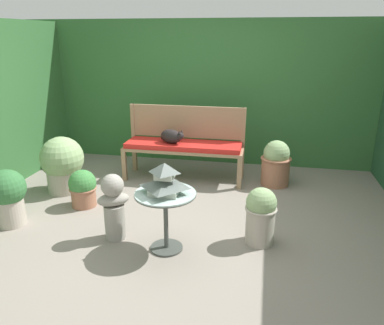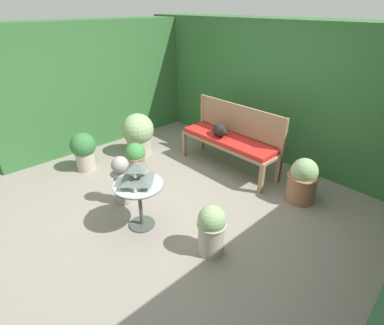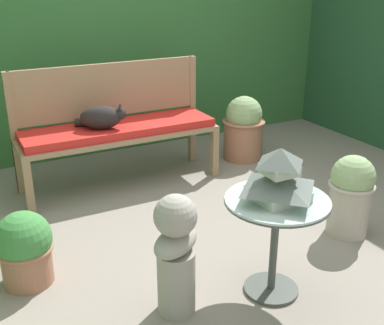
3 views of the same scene
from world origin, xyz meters
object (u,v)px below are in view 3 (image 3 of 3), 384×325
garden_bench (119,133)px  potted_plant_table_near (351,193)px  garden_bust (176,252)px  cat (101,117)px  potted_plant_patio_mid (243,128)px  patio_table (276,220)px  pagoda_birdhouse (279,178)px  potted_plant_hedge_corner (25,248)px

garden_bench → potted_plant_table_near: 1.94m
garden_bust → potted_plant_table_near: 1.46m
cat → potted_plant_table_near: 2.02m
garden_bust → potted_plant_patio_mid: (1.61, 1.81, -0.06)m
garden_bust → potted_plant_table_near: garden_bust is taller
patio_table → pagoda_birdhouse: size_ratio=1.65×
pagoda_birdhouse → garden_bust: (-0.57, 0.10, -0.35)m
garden_bust → potted_plant_patio_mid: size_ratio=1.10×
potted_plant_table_near → garden_bench: bearing=125.7°
pagoda_birdhouse → potted_plant_table_near: 1.02m
potted_plant_patio_mid → pagoda_birdhouse: bearing=-118.8°
pagoda_birdhouse → potted_plant_patio_mid: (1.05, 1.91, -0.41)m
garden_bust → potted_plant_patio_mid: garden_bust is taller
garden_bust → potted_plant_hedge_corner: (-0.67, 0.65, -0.14)m
garden_bust → pagoda_birdhouse: bearing=-43.9°
garden_bust → cat: bearing=50.8°
patio_table → pagoda_birdhouse: bearing=-90.0°
garden_bench → potted_plant_table_near: size_ratio=2.89×
potted_plant_patio_mid → patio_table: bearing=-118.8°
garden_bench → potted_plant_table_near: bearing=-54.3°
pagoda_birdhouse → potted_plant_patio_mid: bearing=61.2°
garden_bust → potted_plant_patio_mid: bearing=14.4°
garden_bench → pagoda_birdhouse: size_ratio=4.71×
potted_plant_hedge_corner → potted_plant_table_near: bearing=-11.9°
potted_plant_hedge_corner → potted_plant_table_near: (2.12, -0.45, 0.08)m
pagoda_birdhouse → cat: bearing=102.4°
garden_bench → potted_plant_hedge_corner: bearing=-131.6°
patio_table → garden_bench: bearing=97.4°
cat → potted_plant_table_near: size_ratio=0.66×
potted_plant_patio_mid → cat: bearing=-176.9°
cat → patio_table: bearing=-54.7°
cat → potted_plant_table_near: cat is taller
garden_bench → cat: (-0.16, -0.04, 0.17)m
garden_bench → garden_bust: 1.80m
garden_bench → garden_bust: garden_bust is taller
garden_bench → potted_plant_table_near: (1.13, -1.57, -0.16)m
garden_bust → potted_plant_hedge_corner: 0.94m
patio_table → potted_plant_table_near: (0.88, 0.30, -0.15)m
potted_plant_table_near → pagoda_birdhouse: bearing=-161.2°
garden_bench → cat: bearing=-164.8°
cat → potted_plant_patio_mid: 1.49m
pagoda_birdhouse → garden_bust: pagoda_birdhouse is taller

